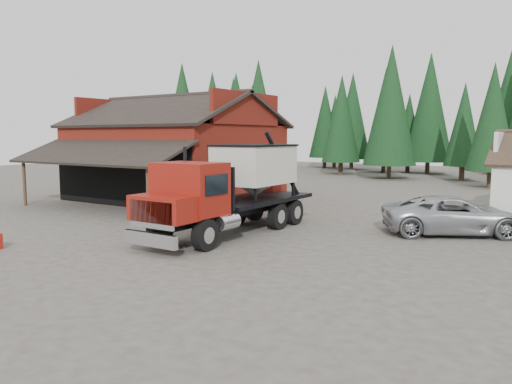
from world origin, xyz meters
The scene contains 8 objects.
ground centered at (0.00, 0.00, 0.00)m, with size 120.00×120.00×0.00m, color #474138.
red_barn centered at (-11.00, 9.90, 2.69)m, with size 12.80×13.63×7.18m.
conifer_backdrop centered at (0.00, 42.00, 0.00)m, with size 76.00×16.00×16.00m, color black, non-canonical shape.
near_pine_a centered at (-22.00, 28.00, 6.39)m, with size 4.40×4.40×11.40m.
near_pine_b centered at (6.00, 30.00, 5.89)m, with size 3.96×3.96×10.40m.
near_pine_d centered at (-4.00, 34.00, 7.39)m, with size 5.28×5.28×13.40m.
feed_truck centered at (-0.19, 1.91, 2.12)m, with size 2.98×10.05×4.53m.
silver_car centered at (8.00, 7.12, 0.84)m, with size 2.79×6.05×1.68m, color #ABAEB3.
Camera 1 is at (12.70, -15.67, 4.27)m, focal length 35.00 mm.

